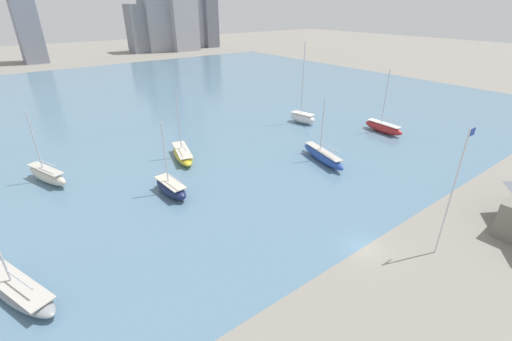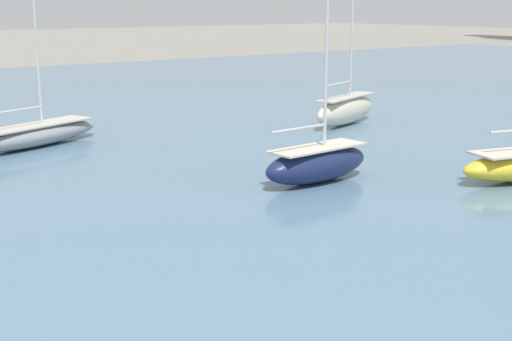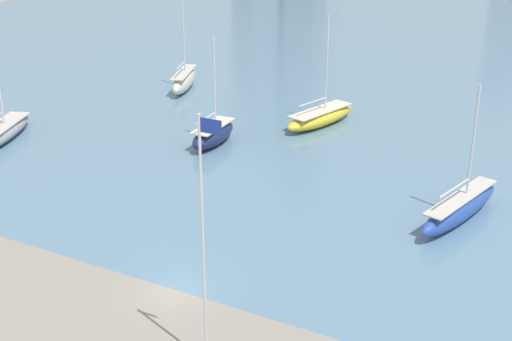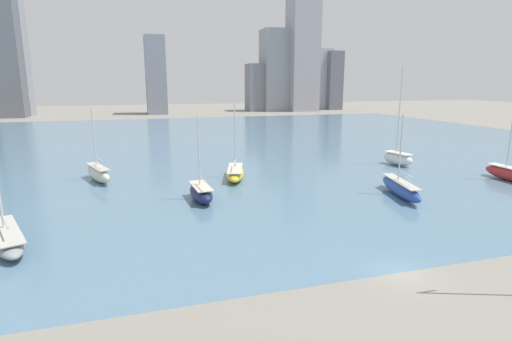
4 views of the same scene
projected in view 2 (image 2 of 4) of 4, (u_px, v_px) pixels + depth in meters
The scene contains 3 objects.
sailboat_navy at pixel (317, 163), 37.06m from camera, with size 2.73×7.03×10.01m.
sailboat_cream at pixel (346, 109), 54.95m from camera, with size 4.74×8.90×10.46m.
sailboat_gray at pixel (33, 134), 46.41m from camera, with size 6.19×10.87×15.84m.
Camera 2 is at (15.92, -1.50, 9.07)m, focal length 50.00 mm.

